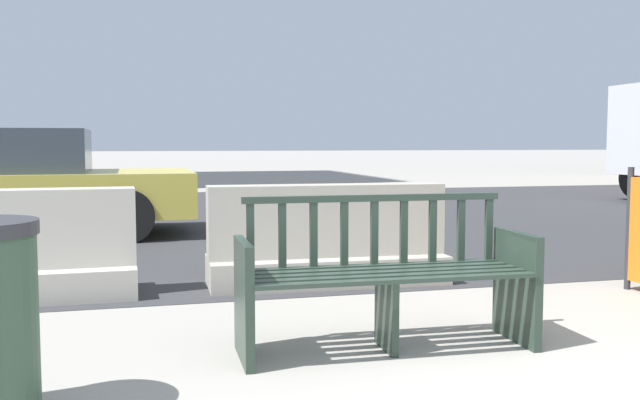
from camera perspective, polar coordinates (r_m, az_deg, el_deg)
name	(u,v)px	position (r m, az deg, el deg)	size (l,w,h in m)	color
street_asphalt	(251,217)	(11.46, -5.53, -1.35)	(120.00, 12.00, 0.01)	#333335
street_bench	(385,281)	(4.14, 5.24, -6.48)	(1.70, 0.57, 0.88)	#28382D
jersey_barrier_centre	(327,243)	(6.03, 0.55, -3.50)	(2.02, 0.74, 0.84)	#9E998E
car_taxi_near	(12,183)	(9.74, -23.44, 1.23)	(4.36, 2.04, 1.36)	#DBC64C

